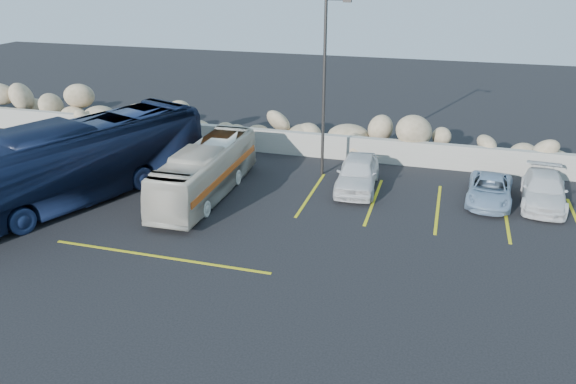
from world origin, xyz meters
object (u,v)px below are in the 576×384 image
(car_c, at_px, (544,190))
(car_d, at_px, (490,190))
(tour_coach, at_px, (74,162))
(car_a, at_px, (358,173))
(vintage_bus, at_px, (206,171))
(lamppost, at_px, (325,83))

(car_c, height_order, car_d, car_c)
(tour_coach, xyz_separation_m, car_a, (10.98, 4.46, -0.95))
(vintage_bus, distance_m, tour_coach, 5.34)
(vintage_bus, bearing_deg, tour_coach, -160.04)
(lamppost, xyz_separation_m, car_a, (1.82, -1.29, -3.58))
(vintage_bus, xyz_separation_m, tour_coach, (-4.96, -1.91, 0.57))
(tour_coach, height_order, car_a, tour_coach)
(car_a, relative_size, car_d, 1.12)
(car_d, bearing_deg, car_c, 15.04)
(lamppost, xyz_separation_m, tour_coach, (-9.16, -5.74, -2.63))
(lamppost, relative_size, tour_coach, 0.67)
(lamppost, xyz_separation_m, vintage_bus, (-4.20, -3.84, -3.20))
(car_a, bearing_deg, lamppost, 141.20)
(vintage_bus, relative_size, car_a, 1.86)
(tour_coach, xyz_separation_m, car_c, (18.59, 4.92, -1.06))
(lamppost, bearing_deg, tour_coach, -147.90)
(tour_coach, xyz_separation_m, car_d, (16.48, 4.53, -1.14))
(car_c, distance_m, car_d, 2.15)
(lamppost, bearing_deg, car_a, -35.28)
(car_d, bearing_deg, tour_coach, -160.19)
(car_a, height_order, car_d, car_a)
(lamppost, height_order, vintage_bus, lamppost)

